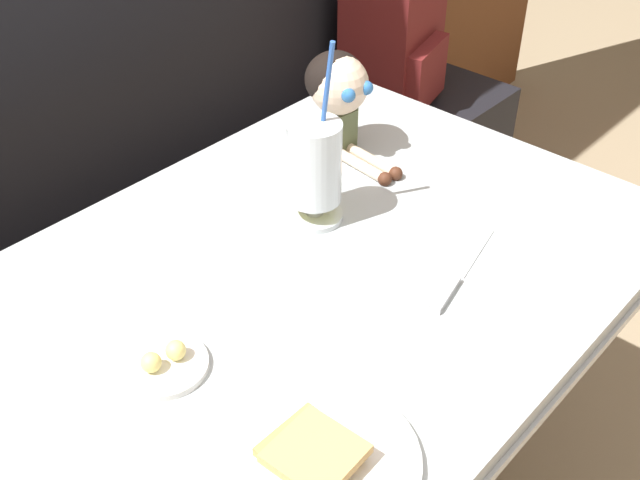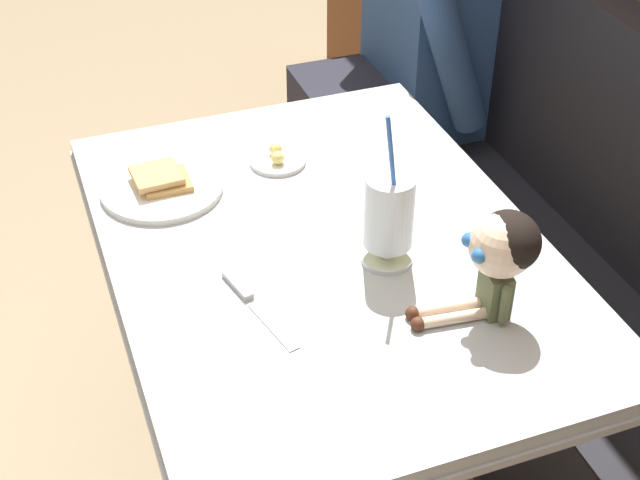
# 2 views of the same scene
# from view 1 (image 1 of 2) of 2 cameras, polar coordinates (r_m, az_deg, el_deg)

# --- Properties ---
(booth_bench) EXTENTS (2.60, 0.48, 1.00)m
(booth_bench) POSITION_cam_1_polar(r_m,az_deg,el_deg) (1.86, -14.57, -3.39)
(booth_bench) COLOR black
(booth_bench) RESTS_ON ground
(diner_table) EXTENTS (1.11, 0.81, 0.74)m
(diner_table) POSITION_cam_1_polar(r_m,az_deg,el_deg) (1.35, -0.09, -8.26)
(diner_table) COLOR #B2BCC1
(diner_table) RESTS_ON ground
(toast_plate) EXTENTS (0.25, 0.25, 0.04)m
(toast_plate) POSITION_cam_1_polar(r_m,az_deg,el_deg) (0.94, -0.36, -15.83)
(toast_plate) COLOR white
(toast_plate) RESTS_ON diner_table
(milkshake_glass) EXTENTS (0.10, 0.10, 0.32)m
(milkshake_glass) POSITION_cam_1_polar(r_m,az_deg,el_deg) (1.26, -0.41, 5.36)
(milkshake_glass) COLOR silver
(milkshake_glass) RESTS_ON diner_table
(butter_saucer) EXTENTS (0.12, 0.12, 0.04)m
(butter_saucer) POSITION_cam_1_polar(r_m,az_deg,el_deg) (1.07, -11.41, -8.88)
(butter_saucer) COLOR white
(butter_saucer) RESTS_ON diner_table
(butter_knife) EXTENTS (0.23, 0.07, 0.01)m
(butter_knife) POSITION_cam_1_polar(r_m,az_deg,el_deg) (1.19, 9.80, -3.02)
(butter_knife) COLOR silver
(butter_knife) RESTS_ON diner_table
(seated_doll) EXTENTS (0.12, 0.22, 0.20)m
(seated_doll) POSITION_cam_1_polar(r_m,az_deg,el_deg) (1.44, 1.39, 10.97)
(seated_doll) COLOR #5B6642
(seated_doll) RESTS_ON diner_table
(backpack) EXTENTS (0.34, 0.30, 0.41)m
(backpack) POSITION_cam_1_polar(r_m,az_deg,el_deg) (2.25, 5.55, 15.08)
(backpack) COLOR maroon
(backpack) RESTS_ON booth_bench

